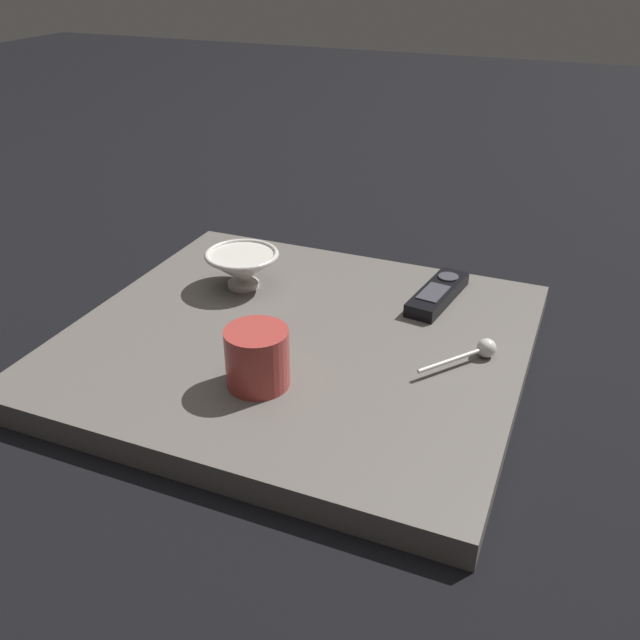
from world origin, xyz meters
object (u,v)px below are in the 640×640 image
(coffee_mug, at_px, (257,358))
(teaspoon, at_px, (481,350))
(tv_remote_near, at_px, (438,294))
(cereal_bowl, at_px, (242,267))

(coffee_mug, bearing_deg, teaspoon, -146.21)
(teaspoon, bearing_deg, tv_remote_near, -56.85)
(teaspoon, xyz_separation_m, tv_remote_near, (0.10, -0.15, -0.00))
(cereal_bowl, distance_m, coffee_mug, 0.29)
(cereal_bowl, bearing_deg, coffee_mug, 121.87)
(cereal_bowl, height_order, coffee_mug, coffee_mug)
(cereal_bowl, bearing_deg, teaspoon, 169.73)
(cereal_bowl, relative_size, teaspoon, 1.12)
(cereal_bowl, relative_size, coffee_mug, 1.47)
(coffee_mug, relative_size, tv_remote_near, 0.51)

